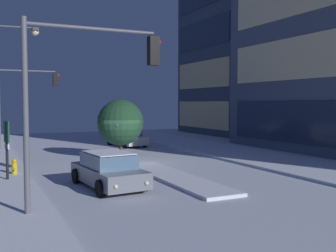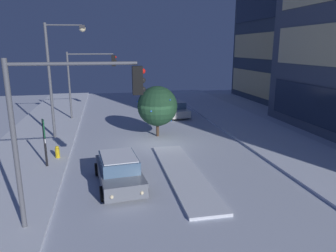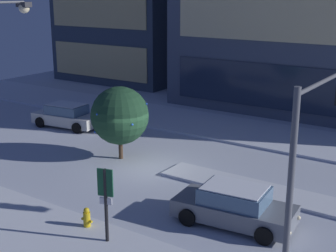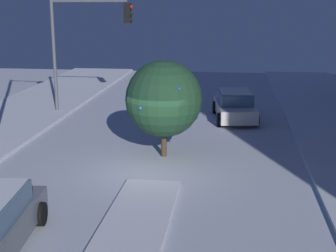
{
  "view_description": "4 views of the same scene",
  "coord_description": "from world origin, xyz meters",
  "px_view_note": "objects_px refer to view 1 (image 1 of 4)",
  "views": [
    {
      "loc": [
        22.37,
        -7.8,
        3.58
      ],
      "look_at": [
        2.23,
        1.74,
        2.27
      ],
      "focal_mm": 42.51,
      "sensor_mm": 36.0,
      "label": 1
    },
    {
      "loc": [
        20.58,
        -3.43,
        6.5
      ],
      "look_at": [
        0.4,
        0.67,
        1.33
      ],
      "focal_mm": 33.46,
      "sensor_mm": 36.0,
      "label": 2
    },
    {
      "loc": [
        13.41,
        -17.95,
        8.47
      ],
      "look_at": [
        0.08,
        1.76,
        1.74
      ],
      "focal_mm": 51.77,
      "sensor_mm": 36.0,
      "label": 3
    },
    {
      "loc": [
        16.59,
        2.89,
        5.96
      ],
      "look_at": [
        1.42,
        0.94,
        2.09
      ],
      "focal_mm": 52.96,
      "sensor_mm": 36.0,
      "label": 4
    }
  ],
  "objects_px": {
    "street_lamp_arched": "(4,74)",
    "decorated_tree_median": "(121,123)",
    "parking_info_sign": "(7,143)",
    "car_far": "(127,137)",
    "car_near": "(109,170)",
    "traffic_light_corner_near_left": "(24,93)",
    "traffic_light_corner_near_right": "(84,80)",
    "fire_hydrant": "(15,168)"
  },
  "relations": [
    {
      "from": "traffic_light_corner_near_right",
      "to": "decorated_tree_median",
      "type": "bearing_deg",
      "value": 66.13
    },
    {
      "from": "car_near",
      "to": "traffic_light_corner_near_left",
      "type": "bearing_deg",
      "value": -178.46
    },
    {
      "from": "decorated_tree_median",
      "to": "traffic_light_corner_near_left",
      "type": "bearing_deg",
      "value": -143.85
    },
    {
      "from": "car_near",
      "to": "parking_info_sign",
      "type": "distance_m",
      "value": 4.92
    },
    {
      "from": "car_near",
      "to": "decorated_tree_median",
      "type": "distance_m",
      "value": 8.92
    },
    {
      "from": "car_near",
      "to": "traffic_light_corner_near_left",
      "type": "height_order",
      "value": "traffic_light_corner_near_left"
    },
    {
      "from": "car_far",
      "to": "decorated_tree_median",
      "type": "height_order",
      "value": "decorated_tree_median"
    },
    {
      "from": "traffic_light_corner_near_left",
      "to": "traffic_light_corner_near_right",
      "type": "bearing_deg",
      "value": -89.72
    },
    {
      "from": "parking_info_sign",
      "to": "car_far",
      "type": "bearing_deg",
      "value": 33.72
    },
    {
      "from": "traffic_light_corner_near_right",
      "to": "fire_hydrant",
      "type": "bearing_deg",
      "value": 102.26
    },
    {
      "from": "car_far",
      "to": "traffic_light_corner_near_right",
      "type": "height_order",
      "value": "traffic_light_corner_near_right"
    },
    {
      "from": "traffic_light_corner_near_left",
      "to": "car_near",
      "type": "bearing_deg",
      "value": -82.96
    },
    {
      "from": "traffic_light_corner_near_left",
      "to": "parking_info_sign",
      "type": "relative_size",
      "value": 2.22
    },
    {
      "from": "street_lamp_arched",
      "to": "decorated_tree_median",
      "type": "distance_m",
      "value": 7.45
    },
    {
      "from": "street_lamp_arched",
      "to": "fire_hydrant",
      "type": "relative_size",
      "value": 9.31
    },
    {
      "from": "decorated_tree_median",
      "to": "parking_info_sign",
      "type": "bearing_deg",
      "value": -53.58
    },
    {
      "from": "car_near",
      "to": "fire_hydrant",
      "type": "height_order",
      "value": "car_near"
    },
    {
      "from": "traffic_light_corner_near_right",
      "to": "car_near",
      "type": "bearing_deg",
      "value": 61.57
    },
    {
      "from": "car_near",
      "to": "traffic_light_corner_near_left",
      "type": "distance_m",
      "value": 15.73
    },
    {
      "from": "traffic_light_corner_near_left",
      "to": "traffic_light_corner_near_right",
      "type": "height_order",
      "value": "traffic_light_corner_near_right"
    },
    {
      "from": "street_lamp_arched",
      "to": "fire_hydrant",
      "type": "distance_m",
      "value": 6.72
    },
    {
      "from": "street_lamp_arched",
      "to": "fire_hydrant",
      "type": "height_order",
      "value": "street_lamp_arched"
    },
    {
      "from": "parking_info_sign",
      "to": "traffic_light_corner_near_left",
      "type": "bearing_deg",
      "value": 64.36
    },
    {
      "from": "traffic_light_corner_near_left",
      "to": "traffic_light_corner_near_right",
      "type": "distance_m",
      "value": 18.5
    },
    {
      "from": "decorated_tree_median",
      "to": "street_lamp_arched",
      "type": "bearing_deg",
      "value": -96.28
    },
    {
      "from": "car_far",
      "to": "parking_info_sign",
      "type": "bearing_deg",
      "value": 133.69
    },
    {
      "from": "car_far",
      "to": "parking_info_sign",
      "type": "relative_size",
      "value": 1.68
    },
    {
      "from": "street_lamp_arched",
      "to": "parking_info_sign",
      "type": "bearing_deg",
      "value": -86.74
    },
    {
      "from": "traffic_light_corner_near_left",
      "to": "traffic_light_corner_near_right",
      "type": "xyz_separation_m",
      "value": [
        18.5,
        0.09,
        0.04
      ]
    },
    {
      "from": "car_far",
      "to": "car_near",
      "type": "bearing_deg",
      "value": 151.11
    },
    {
      "from": "traffic_light_corner_near_left",
      "to": "parking_info_sign",
      "type": "bearing_deg",
      "value": -98.96
    },
    {
      "from": "car_near",
      "to": "parking_info_sign",
      "type": "relative_size",
      "value": 1.69
    },
    {
      "from": "car_near",
      "to": "car_far",
      "type": "bearing_deg",
      "value": 152.32
    },
    {
      "from": "decorated_tree_median",
      "to": "car_near",
      "type": "bearing_deg",
      "value": -21.92
    },
    {
      "from": "traffic_light_corner_near_left",
      "to": "decorated_tree_median",
      "type": "relative_size",
      "value": 1.62
    },
    {
      "from": "car_far",
      "to": "decorated_tree_median",
      "type": "relative_size",
      "value": 1.23
    },
    {
      "from": "decorated_tree_median",
      "to": "fire_hydrant",
      "type": "bearing_deg",
      "value": -59.65
    },
    {
      "from": "car_near",
      "to": "decorated_tree_median",
      "type": "relative_size",
      "value": 1.23
    },
    {
      "from": "traffic_light_corner_near_left",
      "to": "decorated_tree_median",
      "type": "bearing_deg",
      "value": -53.85
    },
    {
      "from": "fire_hydrant",
      "to": "parking_info_sign",
      "type": "relative_size",
      "value": 0.32
    },
    {
      "from": "traffic_light_corner_near_left",
      "to": "street_lamp_arched",
      "type": "bearing_deg",
      "value": -104.65
    },
    {
      "from": "traffic_light_corner_near_right",
      "to": "traffic_light_corner_near_left",
      "type": "bearing_deg",
      "value": 90.28
    }
  ]
}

